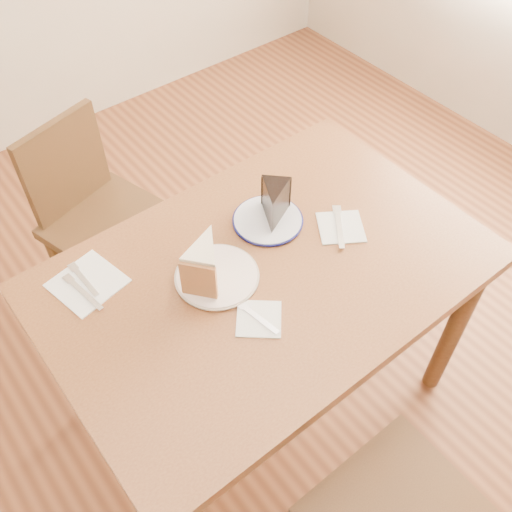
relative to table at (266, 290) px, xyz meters
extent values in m
plane|color=#4A2413|center=(0.00, 0.00, -0.65)|extent=(4.00, 4.00, 0.00)
cube|color=#4B2814|center=(0.00, 0.00, 0.08)|extent=(1.20, 0.80, 0.04)
cylinder|color=#361D10|center=(0.54, -0.34, -0.30)|extent=(0.06, 0.06, 0.71)
cylinder|color=#361D10|center=(-0.54, 0.34, -0.30)|extent=(0.06, 0.06, 0.71)
cylinder|color=#361D10|center=(0.54, 0.34, -0.30)|extent=(0.06, 0.06, 0.71)
cylinder|color=#331E0F|center=(0.09, -0.49, -0.44)|extent=(0.04, 0.04, 0.42)
cube|color=black|center=(-0.15, 0.72, -0.22)|extent=(0.49, 0.49, 0.04)
cylinder|color=black|center=(-0.03, 0.93, -0.45)|extent=(0.04, 0.04, 0.41)
cylinder|color=black|center=(-0.36, 0.84, -0.45)|extent=(0.04, 0.04, 0.41)
cylinder|color=black|center=(0.06, 0.60, -0.45)|extent=(0.04, 0.04, 0.41)
cylinder|color=black|center=(-0.27, 0.51, -0.45)|extent=(0.04, 0.04, 0.41)
cube|color=black|center=(-0.20, 0.89, -0.02)|extent=(0.33, 0.12, 0.36)
cylinder|color=white|center=(-0.12, 0.06, 0.10)|extent=(0.22, 0.22, 0.01)
cylinder|color=white|center=(0.12, 0.14, 0.10)|extent=(0.20, 0.20, 0.01)
cube|color=white|center=(-0.12, -0.12, 0.10)|extent=(0.16, 0.16, 0.00)
cube|color=white|center=(0.27, -0.02, 0.10)|extent=(0.18, 0.18, 0.00)
cube|color=white|center=(-0.41, 0.25, 0.10)|extent=(0.20, 0.20, 0.00)
cube|color=silver|center=(-0.12, -0.12, 0.10)|extent=(0.04, 0.14, 0.00)
cube|color=silver|center=(0.26, -0.01, 0.10)|extent=(0.12, 0.14, 0.00)
cube|color=silver|center=(-0.41, 0.27, 0.10)|extent=(0.02, 0.14, 0.00)
cube|color=silver|center=(-0.43, 0.23, 0.10)|extent=(0.04, 0.16, 0.00)
camera|label=1|loc=(-0.64, -0.76, 1.29)|focal=40.00mm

